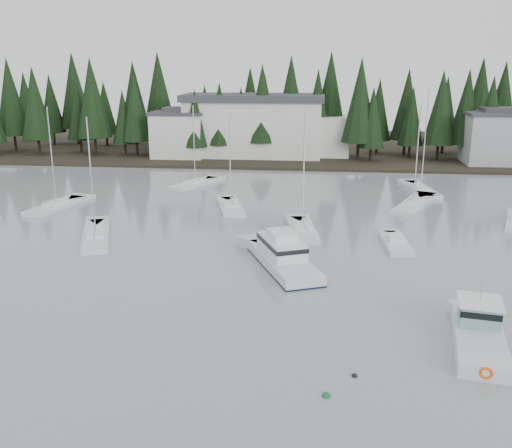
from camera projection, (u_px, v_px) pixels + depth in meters
The scene contains 17 objects.
far_shore_land at pixel (286, 147), 117.61m from camera, with size 240.00×54.00×1.00m, color black.
conifer_treeline at pixel (282, 155), 107.09m from camera, with size 200.00×22.00×20.00m, color black, non-canonical shape.
house_west at pixel (179, 134), 101.01m from camera, with size 9.54×7.42×8.75m.
house_east_a at pixel (497, 137), 94.34m from camera, with size 10.60×8.48×9.25m.
harbor_inn at pixel (265, 126), 102.33m from camera, with size 29.50×11.50×10.90m.
cabin_cruiser_center at pixel (283, 258), 48.47m from camera, with size 7.26×11.23×4.63m.
lobster_boat_teal at pixel (479, 336), 35.01m from camera, with size 4.28×8.68×4.62m.
sailboat_1 at pixel (195, 185), 80.78m from camera, with size 6.12×9.39×11.68m.
sailboat_2 at pixel (96, 237), 56.49m from camera, with size 6.01×11.07×12.42m.
sailboat_3 at pixel (413, 206), 68.94m from camera, with size 6.75×11.10×12.55m.
sailboat_6 at pixel (302, 231), 58.46m from camera, with size 3.77×9.10×12.55m.
sailboat_7 at pixel (57, 207), 68.24m from camera, with size 4.53×9.63×12.46m.
sailboat_8 at pixel (231, 208), 67.80m from camera, with size 4.72×8.94×11.73m.
sailboat_9 at pixel (421, 191), 77.04m from camera, with size 4.07×10.33×14.07m.
runabout_1 at pixel (395, 244), 54.03m from camera, with size 2.64×7.02×1.42m.
mooring_buoy_green at pixel (326, 396), 29.66m from camera, with size 0.46×0.46×0.46m, color #145933.
mooring_buoy_dark at pixel (355, 376), 31.55m from camera, with size 0.35×0.35×0.35m, color black.
Camera 1 is at (6.64, -20.48, 16.73)m, focal length 40.00 mm.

